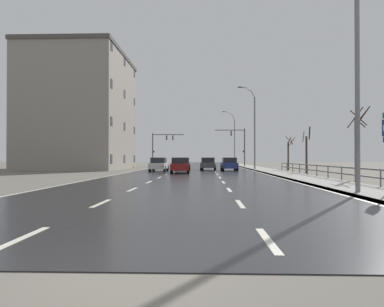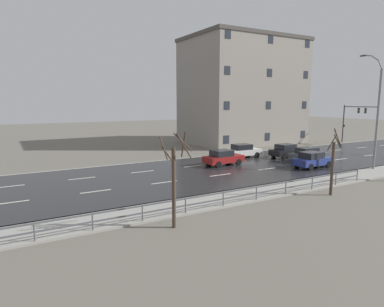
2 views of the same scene
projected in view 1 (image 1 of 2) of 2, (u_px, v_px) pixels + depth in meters
ground_plane at (196, 169)px, 52.96m from camera, size 160.00×160.00×0.12m
road_asphalt_strip at (198, 166)px, 64.95m from camera, size 14.00×120.00×0.03m
sidewalk_right at (246, 166)px, 64.67m from camera, size 3.00×120.00×0.12m
guardrail at (328, 170)px, 26.06m from camera, size 0.07×31.24×1.00m
street_lamp_foreground at (354, 61)px, 15.62m from camera, size 2.53×0.24×11.50m
street_lamp_midground at (254, 129)px, 47.55m from camera, size 2.26×0.24×10.73m
street_lamp_distant at (234, 139)px, 79.50m from camera, size 2.73×0.24×11.55m
traffic_signal_right at (239, 142)px, 62.38m from camera, size 5.07×0.36×6.46m
traffic_signal_left at (161, 143)px, 64.61m from camera, size 5.53×0.36×5.83m
car_mid_centre at (180, 165)px, 36.84m from camera, size 2.01×4.19×1.57m
car_near_right at (183, 164)px, 45.87m from camera, size 1.88×4.12×1.57m
car_far_right at (159, 164)px, 41.59m from camera, size 1.90×4.13×1.57m
car_far_left at (229, 164)px, 43.44m from camera, size 1.92×4.14×1.57m
car_distant at (208, 164)px, 45.65m from camera, size 2.03×4.20×1.57m
brick_building at (82, 111)px, 51.03m from camera, size 12.17×17.05×15.83m
bare_tree_near at (357, 144)px, 24.62m from camera, size 1.41×1.47×5.01m
bare_tree_mid at (307, 152)px, 36.65m from camera, size 0.84×0.84×4.65m
bare_tree_far at (289, 154)px, 45.12m from camera, size 1.24×1.51×4.21m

